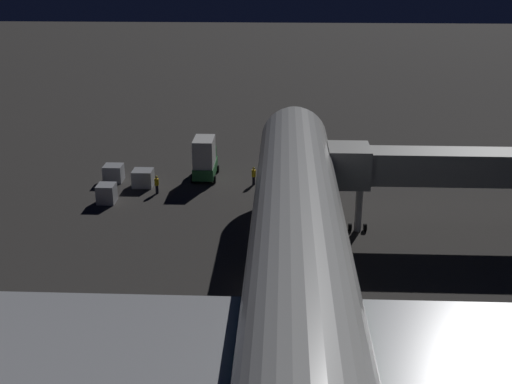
{
  "coord_description": "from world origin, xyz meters",
  "views": [
    {
      "loc": [
        1.01,
        35.98,
        21.3
      ],
      "look_at": [
        3.0,
        -10.2,
        3.5
      ],
      "focal_mm": 44.88,
      "sensor_mm": 36.0,
      "label": 1
    }
  ],
  "objects_px": {
    "baggage_container_far_row": "(107,193)",
    "ground_crew_near_nose_gear": "(254,175)",
    "traffic_cone_nose_starboard": "(269,186)",
    "baggage_container_near_belt": "(114,173)",
    "airliner_at_gate": "(302,331)",
    "ground_crew_by_belt_loader": "(157,184)",
    "baggage_container_mid_row": "(143,178)",
    "jet_bridge": "(469,167)",
    "traffic_cone_nose_port": "(316,187)",
    "catering_truck": "(205,158)"
  },
  "relations": [
    {
      "from": "catering_truck",
      "to": "baggage_container_mid_row",
      "type": "distance_m",
      "value": 6.29
    },
    {
      "from": "airliner_at_gate",
      "to": "baggage_container_far_row",
      "type": "distance_m",
      "value": 32.73
    },
    {
      "from": "ground_crew_near_nose_gear",
      "to": "traffic_cone_nose_starboard",
      "type": "xyz_separation_m",
      "value": [
        -1.5,
        1.04,
        -0.69
      ]
    },
    {
      "from": "jet_bridge",
      "to": "traffic_cone_nose_port",
      "type": "xyz_separation_m",
      "value": [
        11.07,
        -9.19,
        -5.21
      ]
    },
    {
      "from": "jet_bridge",
      "to": "ground_crew_by_belt_loader",
      "type": "distance_m",
      "value": 27.22
    },
    {
      "from": "catering_truck",
      "to": "traffic_cone_nose_starboard",
      "type": "height_order",
      "value": "catering_truck"
    },
    {
      "from": "baggage_container_near_belt",
      "to": "ground_crew_near_nose_gear",
      "type": "distance_m",
      "value": 13.6
    },
    {
      "from": "airliner_at_gate",
      "to": "ground_crew_by_belt_loader",
      "type": "height_order",
      "value": "airliner_at_gate"
    },
    {
      "from": "baggage_container_near_belt",
      "to": "traffic_cone_nose_port",
      "type": "bearing_deg",
      "value": 175.67
    },
    {
      "from": "airliner_at_gate",
      "to": "ground_crew_by_belt_loader",
      "type": "bearing_deg",
      "value": -67.56
    },
    {
      "from": "baggage_container_near_belt",
      "to": "baggage_container_far_row",
      "type": "distance_m",
      "value": 5.54
    },
    {
      "from": "jet_bridge",
      "to": "baggage_container_mid_row",
      "type": "xyz_separation_m",
      "value": [
        27.44,
        -9.43,
        -4.7
      ]
    },
    {
      "from": "traffic_cone_nose_port",
      "to": "traffic_cone_nose_starboard",
      "type": "height_order",
      "value": "same"
    },
    {
      "from": "airliner_at_gate",
      "to": "baggage_container_far_row",
      "type": "xyz_separation_m",
      "value": [
        16.52,
        -27.88,
        -4.55
      ]
    },
    {
      "from": "catering_truck",
      "to": "ground_crew_by_belt_loader",
      "type": "distance_m",
      "value": 6.05
    },
    {
      "from": "catering_truck",
      "to": "ground_crew_near_nose_gear",
      "type": "xyz_separation_m",
      "value": [
        -4.85,
        1.77,
        -1.07
      ]
    },
    {
      "from": "baggage_container_far_row",
      "to": "traffic_cone_nose_starboard",
      "type": "xyz_separation_m",
      "value": [
        -14.32,
        -4.01,
        -0.56
      ]
    },
    {
      "from": "ground_crew_near_nose_gear",
      "to": "ground_crew_by_belt_loader",
      "type": "relative_size",
      "value": 1.03
    },
    {
      "from": "baggage_container_mid_row",
      "to": "airliner_at_gate",
      "type": "bearing_deg",
      "value": 113.78
    },
    {
      "from": "baggage_container_mid_row",
      "to": "ground_crew_near_nose_gear",
      "type": "distance_m",
      "value": 10.5
    },
    {
      "from": "jet_bridge",
      "to": "baggage_container_far_row",
      "type": "distance_m",
      "value": 30.6
    },
    {
      "from": "jet_bridge",
      "to": "baggage_container_far_row",
      "type": "relative_size",
      "value": 15.03
    },
    {
      "from": "ground_crew_near_nose_gear",
      "to": "traffic_cone_nose_starboard",
      "type": "distance_m",
      "value": 1.95
    },
    {
      "from": "catering_truck",
      "to": "baggage_container_far_row",
      "type": "height_order",
      "value": "catering_truck"
    },
    {
      "from": "catering_truck",
      "to": "baggage_container_far_row",
      "type": "distance_m",
      "value": 10.56
    },
    {
      "from": "traffic_cone_nose_port",
      "to": "ground_crew_near_nose_gear",
      "type": "bearing_deg",
      "value": -9.97
    },
    {
      "from": "jet_bridge",
      "to": "airliner_at_gate",
      "type": "bearing_deg",
      "value": 59.69
    },
    {
      "from": "jet_bridge",
      "to": "ground_crew_near_nose_gear",
      "type": "bearing_deg",
      "value": -31.06
    },
    {
      "from": "ground_crew_by_belt_loader",
      "to": "traffic_cone_nose_starboard",
      "type": "height_order",
      "value": "ground_crew_by_belt_loader"
    },
    {
      "from": "baggage_container_near_belt",
      "to": "baggage_container_mid_row",
      "type": "bearing_deg",
      "value": 158.6
    },
    {
      "from": "jet_bridge",
      "to": "baggage_container_far_row",
      "type": "height_order",
      "value": "jet_bridge"
    },
    {
      "from": "baggage_container_mid_row",
      "to": "ground_crew_by_belt_loader",
      "type": "xyz_separation_m",
      "value": [
        -1.67,
        1.91,
        0.15
      ]
    },
    {
      "from": "airliner_at_gate",
      "to": "jet_bridge",
      "type": "height_order",
      "value": "airliner_at_gate"
    },
    {
      "from": "airliner_at_gate",
      "to": "catering_truck",
      "type": "bearing_deg",
      "value": -76.16
    },
    {
      "from": "airliner_at_gate",
      "to": "baggage_container_far_row",
      "type": "bearing_deg",
      "value": -59.35
    },
    {
      "from": "baggage_container_far_row",
      "to": "traffic_cone_nose_starboard",
      "type": "height_order",
      "value": "baggage_container_far_row"
    },
    {
      "from": "baggage_container_far_row",
      "to": "ground_crew_near_nose_gear",
      "type": "relative_size",
      "value": 0.95
    },
    {
      "from": "airliner_at_gate",
      "to": "baggage_container_mid_row",
      "type": "xyz_separation_m",
      "value": [
        14.16,
        -32.14,
        -4.59
      ]
    },
    {
      "from": "airliner_at_gate",
      "to": "jet_bridge",
      "type": "distance_m",
      "value": 26.3
    },
    {
      "from": "traffic_cone_nose_port",
      "to": "traffic_cone_nose_starboard",
      "type": "relative_size",
      "value": 1.0
    },
    {
      "from": "ground_crew_by_belt_loader",
      "to": "baggage_container_mid_row",
      "type": "bearing_deg",
      "value": -48.72
    },
    {
      "from": "jet_bridge",
      "to": "traffic_cone_nose_starboard",
      "type": "xyz_separation_m",
      "value": [
        15.47,
        -9.19,
        -5.21
      ]
    },
    {
      "from": "airliner_at_gate",
      "to": "baggage_container_mid_row",
      "type": "distance_m",
      "value": 35.42
    },
    {
      "from": "baggage_container_mid_row",
      "to": "jet_bridge",
      "type": "bearing_deg",
      "value": 161.02
    },
    {
      "from": "catering_truck",
      "to": "baggage_container_near_belt",
      "type": "xyz_separation_m",
      "value": [
        8.74,
        1.33,
        -1.23
      ]
    },
    {
      "from": "baggage_container_mid_row",
      "to": "baggage_container_far_row",
      "type": "height_order",
      "value": "baggage_container_far_row"
    },
    {
      "from": "jet_bridge",
      "to": "traffic_cone_nose_port",
      "type": "height_order",
      "value": "jet_bridge"
    },
    {
      "from": "jet_bridge",
      "to": "baggage_container_mid_row",
      "type": "bearing_deg",
      "value": -18.98
    },
    {
      "from": "traffic_cone_nose_starboard",
      "to": "baggage_container_near_belt",
      "type": "bearing_deg",
      "value": -5.58
    },
    {
      "from": "ground_crew_by_belt_loader",
      "to": "traffic_cone_nose_starboard",
      "type": "relative_size",
      "value": 3.11
    }
  ]
}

